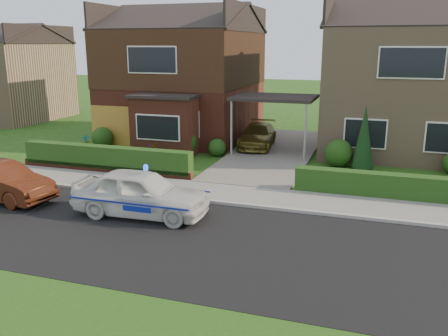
% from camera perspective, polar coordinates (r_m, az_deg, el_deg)
% --- Properties ---
extents(ground, '(120.00, 120.00, 0.00)m').
position_cam_1_polar(ground, '(13.01, -4.56, -8.61)').
color(ground, '#144512').
rests_on(ground, ground).
extents(road, '(60.00, 6.00, 0.02)m').
position_cam_1_polar(road, '(13.01, -4.56, -8.61)').
color(road, black).
rests_on(road, ground).
extents(kerb, '(60.00, 0.16, 0.12)m').
position_cam_1_polar(kerb, '(15.65, -0.28, -4.23)').
color(kerb, '#9E9993').
rests_on(kerb, ground).
extents(sidewalk, '(60.00, 2.00, 0.10)m').
position_cam_1_polar(sidewalk, '(16.60, 0.86, -3.14)').
color(sidewalk, slate).
rests_on(sidewalk, ground).
extents(driveway, '(3.80, 12.00, 0.12)m').
position_cam_1_polar(driveway, '(23.06, 5.95, 1.90)').
color(driveway, '#666059').
rests_on(driveway, ground).
extents(house_left, '(7.50, 9.53, 7.25)m').
position_cam_1_polar(house_left, '(27.04, -4.79, 11.84)').
color(house_left, brown).
rests_on(house_left, ground).
extents(house_right, '(7.50, 8.06, 7.25)m').
position_cam_1_polar(house_right, '(25.07, 20.99, 10.38)').
color(house_right, '#9D7F60').
rests_on(house_right, ground).
extents(carport_link, '(3.80, 3.00, 2.77)m').
position_cam_1_polar(carport_link, '(22.58, 6.10, 8.32)').
color(carport_link, black).
rests_on(carport_link, ground).
extents(garage_door, '(2.20, 0.10, 2.10)m').
position_cam_1_polar(garage_door, '(24.96, -13.43, 4.88)').
color(garage_door, olive).
rests_on(garage_door, ground).
extents(dwarf_wall, '(7.70, 0.25, 0.36)m').
position_cam_1_polar(dwarf_wall, '(19.99, -14.16, -0.11)').
color(dwarf_wall, brown).
rests_on(dwarf_wall, ground).
extents(hedge_left, '(7.50, 0.55, 0.90)m').
position_cam_1_polar(hedge_left, '(20.16, -13.91, -0.50)').
color(hedge_left, '#123511').
rests_on(hedge_left, ground).
extents(hedge_right, '(7.50, 0.55, 0.80)m').
position_cam_1_polar(hedge_right, '(17.18, 21.03, -3.71)').
color(hedge_right, '#123511').
rests_on(hedge_right, ground).
extents(shrub_left_far, '(1.08, 1.08, 1.08)m').
position_cam_1_polar(shrub_left_far, '(24.79, -14.41, 3.56)').
color(shrub_left_far, '#123511').
rests_on(shrub_left_far, ground).
extents(shrub_left_mid, '(1.32, 1.32, 1.32)m').
position_cam_1_polar(shrub_left_mid, '(22.52, -4.95, 3.18)').
color(shrub_left_mid, '#123511').
rests_on(shrub_left_mid, ground).
extents(shrub_left_near, '(0.84, 0.84, 0.84)m').
position_cam_1_polar(shrub_left_near, '(22.28, -0.84, 2.48)').
color(shrub_left_near, '#123511').
rests_on(shrub_left_near, ground).
extents(shrub_right_near, '(1.20, 1.20, 1.20)m').
position_cam_1_polar(shrub_right_near, '(20.95, 13.63, 1.78)').
color(shrub_right_near, '#123511').
rests_on(shrub_right_near, ground).
extents(conifer_a, '(0.90, 0.90, 2.60)m').
position_cam_1_polar(conifer_a, '(20.57, 16.48, 3.35)').
color(conifer_a, black).
rests_on(conifer_a, ground).
extents(neighbour_left, '(6.50, 7.00, 5.20)m').
position_cam_1_polar(neighbour_left, '(36.66, -24.64, 9.43)').
color(neighbour_left, '#9D7F60').
rests_on(neighbour_left, ground).
extents(police_car, '(3.87, 4.27, 1.60)m').
position_cam_1_polar(police_car, '(14.70, -10.00, -3.02)').
color(police_car, silver).
rests_on(police_car, ground).
extents(driveway_car, '(1.99, 4.07, 1.14)m').
position_cam_1_polar(driveway_car, '(23.92, 4.06, 3.95)').
color(driveway_car, olive).
rests_on(driveway_car, driveway).
extents(street_car, '(1.85, 3.98, 1.26)m').
position_cam_1_polar(street_car, '(17.60, -25.19, -1.57)').
color(street_car, '#4C1F10').
rests_on(street_car, ground).
extents(potted_plant_a, '(0.48, 0.41, 0.77)m').
position_cam_1_polar(potted_plant_a, '(24.50, -16.28, 2.93)').
color(potted_plant_a, gray).
rests_on(potted_plant_a, ground).
extents(potted_plant_b, '(0.56, 0.52, 0.81)m').
position_cam_1_polar(potted_plant_b, '(21.77, -8.49, 1.99)').
color(potted_plant_b, gray).
rests_on(potted_plant_b, ground).
extents(potted_plant_c, '(0.44, 0.44, 0.68)m').
position_cam_1_polar(potted_plant_c, '(22.03, -8.66, 1.96)').
color(potted_plant_c, gray).
rests_on(potted_plant_c, ground).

